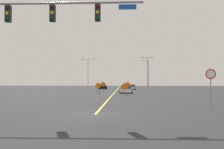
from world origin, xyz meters
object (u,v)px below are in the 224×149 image
construction_sign_left_lane (103,84)px  car_black_far (103,87)px  traffic_signal_assembly (26,24)px  construction_sign_median_far (124,87)px  street_lamp_far_right (88,71)px  street_lamp_far_left (147,70)px  construction_sign_right_lane (98,86)px  construction_sign_right_shoulder (128,85)px  stop_sign (211,81)px  car_silver_approaching (131,87)px  street_lamp_near_left (148,73)px  car_white_near (126,89)px

construction_sign_left_lane → car_black_far: size_ratio=0.47×
traffic_signal_assembly → construction_sign_median_far: bearing=75.5°
street_lamp_far_right → construction_sign_left_lane: bearing=-73.0°
street_lamp_far_left → construction_sign_right_lane: size_ratio=4.87×
street_lamp_far_left → car_black_far: (-12.19, -6.93, -4.61)m
construction_sign_left_lane → construction_sign_right_lane: (0.75, -19.88, -0.08)m
construction_sign_left_lane → street_lamp_far_right: bearing=107.0°
construction_sign_right_lane → car_black_far: (-1.20, 25.65, -0.53)m
street_lamp_far_right → construction_sign_right_shoulder: (12.19, -34.27, -4.16)m
stop_sign → construction_sign_right_shoulder: size_ratio=1.48×
construction_sign_right_shoulder → car_silver_approaching: construction_sign_right_shoulder is taller
car_black_far → car_silver_approaching: bearing=-32.5°
construction_sign_right_shoulder → construction_sign_right_lane: bearing=-127.2°
stop_sign → construction_sign_right_shoulder: stop_sign is taller
construction_sign_left_lane → traffic_signal_assembly: bearing=-91.2°
street_lamp_near_left → construction_sign_right_shoulder: size_ratio=4.05×
street_lamp_far_left → stop_sign: bearing=-90.2°
car_silver_approaching → street_lamp_near_left: bearing=69.2°
construction_sign_left_lane → car_black_far: bearing=94.6°
car_black_far → car_silver_approaching: (7.34, -4.67, -0.03)m
car_silver_approaching → construction_sign_median_far: bearing=-93.7°
construction_sign_left_lane → car_silver_approaching: size_ratio=0.45×
car_black_far → construction_sign_left_lane: bearing=-85.4°
construction_sign_median_far → car_white_near: 6.65m
construction_sign_median_far → street_lamp_far_right: bearing=104.1°
street_lamp_near_left → construction_sign_right_shoulder: (-6.30, -28.06, -3.23)m
traffic_signal_assembly → construction_sign_median_far: 25.06m
stop_sign → street_lamp_near_left: street_lamp_near_left is taller
construction_sign_right_lane → car_silver_approaching: 21.87m
street_lamp_far_right → construction_sign_right_lane: size_ratio=4.95×
street_lamp_far_right → construction_sign_right_lane: 41.73m
traffic_signal_assembly → construction_sign_right_shoulder: traffic_signal_assembly is taller
street_lamp_near_left → street_lamp_far_right: (-18.49, 6.21, 0.93)m
street_lamp_near_left → car_black_far: bearing=-144.2°
construction_sign_left_lane → stop_sign: bearing=-75.7°
street_lamp_far_left → construction_sign_median_far: (-6.54, -37.73, -4.08)m
construction_sign_left_lane → construction_sign_right_shoulder: 14.45m
street_lamp_far_left → construction_sign_median_far: 38.51m
street_lamp_far_right → construction_sign_right_shoulder: 36.61m
street_lamp_far_right → car_black_far: (5.96, -15.25, -4.76)m
stop_sign → street_lamp_near_left: (0.52, 60.07, 2.38)m
construction_sign_right_lane → car_white_near: construction_sign_right_lane is taller
traffic_signal_assembly → construction_sign_right_lane: 29.41m
traffic_signal_assembly → street_lamp_far_right: bearing=94.4°
stop_sign → construction_sign_left_lane: 46.71m
street_lamp_near_left → construction_sign_right_shoulder: bearing=-102.7°
car_white_near → street_lamp_far_right: bearing=106.7°
street_lamp_far_right → car_silver_approaching: (13.29, -19.91, -4.80)m
traffic_signal_assembly → car_silver_approaching: bearing=81.1°
car_white_near → car_black_far: 24.89m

